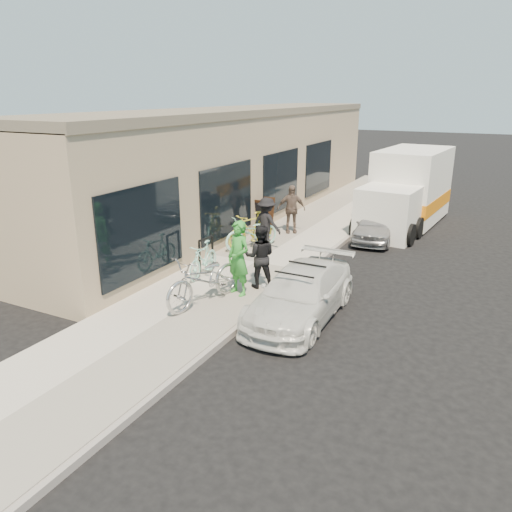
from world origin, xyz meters
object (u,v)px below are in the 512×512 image
(sedan_white, at_px, (301,294))
(bystander_a, at_px, (267,223))
(tandem_bike, at_px, (205,279))
(woman_rider, at_px, (239,258))
(sandwich_board, at_px, (262,214))
(cruiser_bike_c, at_px, (251,230))
(moving_truck, at_px, (407,192))
(man_standing, at_px, (260,256))
(bystander_b, at_px, (291,209))
(cruiser_bike_b, at_px, (252,233))
(sedan_silver, at_px, (376,225))
(cruiser_bike_a, at_px, (203,259))
(bike_rack, at_px, (206,250))

(sedan_white, height_order, bystander_a, bystander_a)
(tandem_bike, xyz_separation_m, woman_rider, (0.40, 0.86, 0.30))
(sandwich_board, bearing_deg, cruiser_bike_c, -76.59)
(moving_truck, bearing_deg, man_standing, -97.31)
(man_standing, bearing_deg, bystander_b, -99.54)
(moving_truck, xyz_separation_m, woman_rider, (-2.07, -9.21, -0.18))
(woman_rider, distance_m, cruiser_bike_b, 3.75)
(sedan_white, xyz_separation_m, sedan_silver, (-0.09, 6.84, -0.04))
(sandwich_board, relative_size, cruiser_bike_a, 0.75)
(sedan_silver, distance_m, cruiser_bike_a, 6.65)
(sedan_silver, xyz_separation_m, cruiser_bike_b, (-3.06, -3.14, 0.13))
(man_standing, bearing_deg, tandem_bike, 42.29)
(cruiser_bike_b, bearing_deg, moving_truck, 85.96)
(man_standing, relative_size, bystander_b, 0.96)
(moving_truck, xyz_separation_m, man_standing, (-1.83, -8.57, -0.28))
(man_standing, bearing_deg, sedan_silver, -127.55)
(moving_truck, relative_size, cruiser_bike_c, 3.20)
(sedan_silver, height_order, woman_rider, woman_rider)
(moving_truck, distance_m, cruiser_bike_a, 9.26)
(cruiser_bike_a, height_order, bystander_b, bystander_b)
(sedan_white, distance_m, cruiser_bike_c, 5.02)
(moving_truck, height_order, cruiser_bike_a, moving_truck)
(sedan_silver, bearing_deg, tandem_bike, -110.32)
(woman_rider, height_order, bystander_a, woman_rider)
(cruiser_bike_a, bearing_deg, sandwich_board, 92.85)
(moving_truck, distance_m, tandem_bike, 10.39)
(bike_rack, bearing_deg, tandem_bike, -58.09)
(sedan_white, bearing_deg, woman_rider, 170.34)
(cruiser_bike_b, bearing_deg, tandem_bike, -49.03)
(cruiser_bike_a, bearing_deg, sedan_silver, 57.46)
(sandwich_board, xyz_separation_m, sedan_silver, (3.74, 1.10, -0.21))
(sandwich_board, distance_m, bystander_a, 2.06)
(bike_rack, xyz_separation_m, tandem_bike, (1.25, -2.01, 0.05))
(bike_rack, relative_size, sedan_white, 0.23)
(bystander_a, bearing_deg, sandwich_board, -46.40)
(moving_truck, height_order, man_standing, moving_truck)
(sandwich_board, xyz_separation_m, tandem_bike, (1.72, -6.34, 0.02))
(bike_rack, bearing_deg, bystander_a, 77.44)
(sedan_white, distance_m, tandem_bike, 2.20)
(woman_rider, height_order, man_standing, woman_rider)
(woman_rider, bearing_deg, bystander_a, 126.62)
(cruiser_bike_c, bearing_deg, man_standing, -37.92)
(sedan_white, distance_m, bystander_a, 4.86)
(woman_rider, bearing_deg, man_standing, 89.80)
(moving_truck, bearing_deg, cruiser_bike_c, -117.88)
(sandwich_board, height_order, cruiser_bike_a, sandwich_board)
(sedan_white, bearing_deg, bystander_b, 114.32)
(man_standing, distance_m, cruiser_bike_a, 1.71)
(tandem_bike, distance_m, cruiser_bike_c, 4.57)
(cruiser_bike_a, height_order, cruiser_bike_b, cruiser_bike_b)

